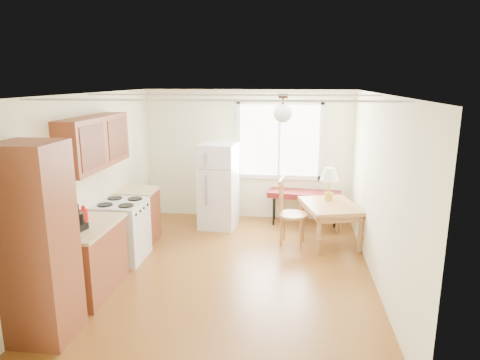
% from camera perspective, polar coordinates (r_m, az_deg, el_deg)
% --- Properties ---
extents(room_shell, '(4.60, 5.60, 2.62)m').
position_cam_1_polar(room_shell, '(5.89, -1.41, -0.81)').
color(room_shell, '#5F3513').
rests_on(room_shell, ground).
extents(kitchen_run, '(0.65, 3.40, 2.20)m').
position_cam_1_polar(kitchen_run, '(5.92, -19.05, -5.62)').
color(kitchen_run, brown).
rests_on(kitchen_run, ground).
extents(window_unit, '(1.64, 0.05, 1.51)m').
position_cam_1_polar(window_unit, '(8.21, 5.26, 5.29)').
color(window_unit, white).
rests_on(window_unit, room_shell).
extents(pendant_light, '(0.26, 0.26, 0.40)m').
position_cam_1_polar(pendant_light, '(6.07, 5.72, 8.98)').
color(pendant_light, black).
rests_on(pendant_light, room_shell).
extents(refrigerator, '(0.70, 0.70, 1.56)m').
position_cam_1_polar(refrigerator, '(7.84, -2.91, -0.78)').
color(refrigerator, silver).
rests_on(refrigerator, ground).
extents(bench, '(1.40, 0.68, 0.62)m').
position_cam_1_polar(bench, '(8.16, 8.57, -1.99)').
color(bench, '#5D1616').
rests_on(bench, ground).
extents(dining_table, '(1.06, 1.26, 0.68)m').
position_cam_1_polar(dining_table, '(7.24, 11.94, -3.92)').
color(dining_table, olive).
rests_on(dining_table, ground).
extents(chair, '(0.50, 0.49, 1.10)m').
position_cam_1_polar(chair, '(7.11, 6.23, -3.54)').
color(chair, olive).
rests_on(chair, ground).
extents(table_lamp, '(0.32, 0.32, 0.55)m').
position_cam_1_polar(table_lamp, '(7.36, 11.84, 0.43)').
color(table_lamp, gold).
rests_on(table_lamp, dining_table).
extents(coffee_maker, '(0.22, 0.27, 0.37)m').
position_cam_1_polar(coffee_maker, '(5.52, -21.12, -5.06)').
color(coffee_maker, black).
rests_on(coffee_maker, kitchen_run).
extents(kettle, '(0.11, 0.11, 0.21)m').
position_cam_1_polar(kettle, '(5.88, -20.11, -4.34)').
color(kettle, red).
rests_on(kettle, kitchen_run).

